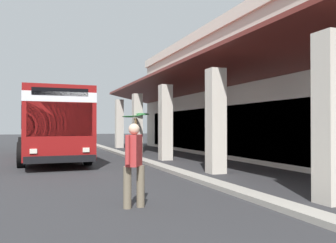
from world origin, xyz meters
TOP-DOWN VIEW (x-y plane):
  - ground at (0.00, 8.00)m, footprint 120.00×120.00m
  - curb_strip at (-0.85, 2.93)m, footprint 30.76×0.50m
  - plaza_building at (-0.85, 12.55)m, footprint 25.94×14.44m
  - transit_bus at (-3.52, -1.03)m, footprint 11.30×3.11m
  - pedestrian at (8.36, 0.22)m, footprint 0.54×0.47m
  - potted_palm at (-5.59, 3.96)m, footprint 1.74×1.67m

SIDE VIEW (x-z plane):
  - ground at x=0.00m, z-range 0.00..0.00m
  - curb_strip at x=-0.85m, z-range 0.00..0.12m
  - potted_palm at x=-5.59m, z-range -0.54..1.88m
  - pedestrian at x=8.36m, z-range 0.10..1.76m
  - transit_bus at x=-3.52m, z-range 0.18..3.52m
  - plaza_building at x=-0.85m, z-range 0.00..7.10m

